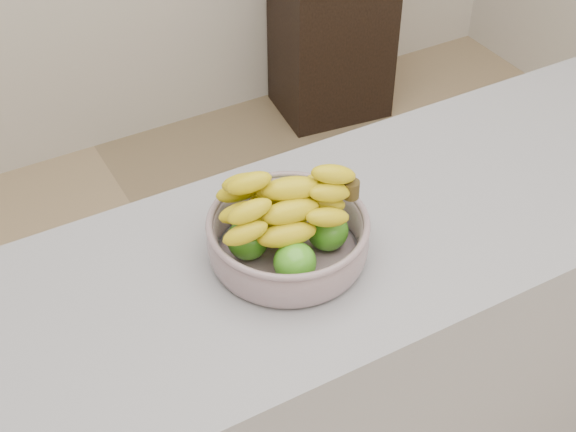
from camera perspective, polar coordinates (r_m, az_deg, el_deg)
name	(u,v)px	position (r m, az deg, el deg)	size (l,w,h in m)	color
counter	(316,384)	(1.92, 2.03, -11.83)	(2.00, 0.60, 0.90)	gray
cabinet	(332,25)	(3.45, 3.15, 13.44)	(0.45, 0.36, 0.81)	black
fruit_bowl	(288,232)	(1.52, -0.02, -1.16)	(0.31, 0.31, 0.19)	#A1B4C2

